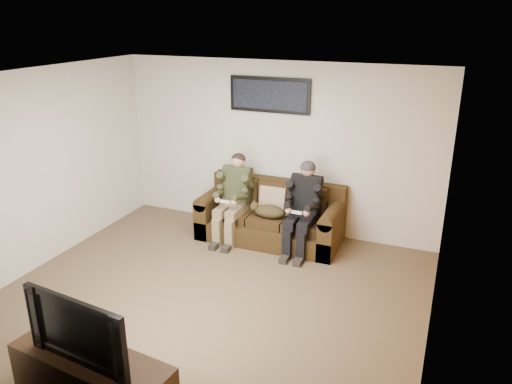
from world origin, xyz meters
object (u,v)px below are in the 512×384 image
at_px(sofa, 272,218).
at_px(framed_poster, 270,95).
at_px(person_right, 303,202).
at_px(cat, 268,211).
at_px(television, 86,325).
at_px(person_left, 234,193).
at_px(tv_stand, 93,379).

distance_m(sofa, framed_poster, 1.83).
xyz_separation_m(sofa, person_right, (0.54, -0.18, 0.39)).
xyz_separation_m(cat, television, (-0.27, -3.56, 0.27)).
bearing_deg(framed_poster, television, -90.64).
relative_size(sofa, person_right, 1.64).
relative_size(person_left, tv_stand, 0.84).
height_order(framed_poster, television, framed_poster).
bearing_deg(person_left, television, -85.33).
bearing_deg(person_right, sofa, 162.05).
bearing_deg(sofa, cat, -84.29).
bearing_deg(cat, framed_poster, 110.14).
bearing_deg(person_right, framed_poster, 142.61).
bearing_deg(person_right, television, -102.33).
bearing_deg(framed_poster, sofa, -62.90).
bearing_deg(tv_stand, sofa, 92.75).
bearing_deg(framed_poster, person_left, -121.01).
bearing_deg(television, framed_poster, 95.84).
distance_m(person_left, tv_stand, 3.64).
xyz_separation_m(person_right, cat, (-0.52, -0.04, -0.20)).
bearing_deg(person_left, tv_stand, -85.33).
height_order(person_left, person_right, person_right).
bearing_deg(tv_stand, person_left, 101.15).
xyz_separation_m(sofa, tv_stand, (-0.25, -3.78, -0.09)).
distance_m(sofa, tv_stand, 3.78).
relative_size(person_left, framed_poster, 1.02).
xyz_separation_m(tv_stand, television, (0.00, 0.00, 0.55)).
bearing_deg(framed_poster, person_right, -37.39).
height_order(person_left, television, person_left).
height_order(sofa, person_left, person_left).
bearing_deg(person_right, cat, -175.92).
xyz_separation_m(person_left, television, (0.29, -3.60, 0.08)).
relative_size(person_left, television, 1.18).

